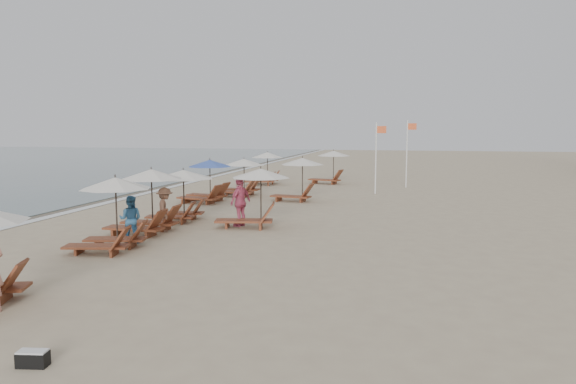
% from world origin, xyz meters
% --- Properties ---
extents(ground, '(160.00, 160.00, 0.00)m').
position_xyz_m(ground, '(0.00, 0.00, 0.00)').
color(ground, tan).
rests_on(ground, ground).
extents(wet_sand_band, '(3.20, 140.00, 0.01)m').
position_xyz_m(wet_sand_band, '(-12.50, 10.00, 0.00)').
color(wet_sand_band, '#6B5E4C').
rests_on(wet_sand_band, ground).
extents(foam_line, '(0.50, 140.00, 0.02)m').
position_xyz_m(foam_line, '(-11.20, 10.00, 0.01)').
color(foam_line, white).
rests_on(foam_line, ground).
extents(lounger_station_1, '(2.51, 2.13, 2.27)m').
position_xyz_m(lounger_station_1, '(-5.24, 1.14, 1.11)').
color(lounger_station_1, brown).
rests_on(lounger_station_1, ground).
extents(lounger_station_2, '(2.66, 2.23, 2.30)m').
position_xyz_m(lounger_station_2, '(-5.54, 3.95, 1.07)').
color(lounger_station_2, brown).
rests_on(lounger_station_2, ground).
extents(lounger_station_3, '(2.65, 2.46, 2.07)m').
position_xyz_m(lounger_station_3, '(-5.42, 6.59, 1.14)').
color(lounger_station_3, brown).
rests_on(lounger_station_3, ground).
extents(lounger_station_4, '(2.72, 2.34, 2.16)m').
position_xyz_m(lounger_station_4, '(-6.48, 12.02, 1.01)').
color(lounger_station_4, brown).
rests_on(lounger_station_4, ground).
extents(lounger_station_5, '(2.76, 2.29, 2.06)m').
position_xyz_m(lounger_station_5, '(-5.61, 14.94, 0.97)').
color(lounger_station_5, brown).
rests_on(lounger_station_5, ground).
extents(lounger_station_6, '(2.58, 2.30, 2.16)m').
position_xyz_m(lounger_station_6, '(-5.86, 20.98, 1.02)').
color(lounger_station_6, brown).
rests_on(lounger_station_6, ground).
extents(inland_station_0, '(2.87, 2.24, 2.22)m').
position_xyz_m(inland_station_0, '(-2.13, 5.86, 1.29)').
color(inland_station_0, brown).
rests_on(inland_station_0, ground).
extents(inland_station_1, '(2.79, 2.24, 2.22)m').
position_xyz_m(inland_station_1, '(-2.01, 13.43, 1.33)').
color(inland_station_1, brown).
rests_on(inland_station_1, ground).
extents(inland_station_2, '(2.88, 2.25, 2.22)m').
position_xyz_m(inland_station_2, '(-1.71, 22.49, 1.29)').
color(inland_station_2, brown).
rests_on(inland_station_2, ground).
extents(beachgoer_mid_a, '(0.86, 0.73, 1.55)m').
position_xyz_m(beachgoer_mid_a, '(-5.26, 2.39, 0.77)').
color(beachgoer_mid_a, '#2F648E').
rests_on(beachgoer_mid_a, ground).
extents(beachgoer_mid_b, '(1.00, 1.20, 1.61)m').
position_xyz_m(beachgoer_mid_b, '(-5.03, 4.44, 0.80)').
color(beachgoer_mid_b, brown).
rests_on(beachgoer_mid_b, ground).
extents(beachgoer_far_a, '(0.83, 1.19, 1.87)m').
position_xyz_m(beachgoer_far_a, '(-2.66, 6.01, 0.94)').
color(beachgoer_far_a, '#CA5172').
rests_on(beachgoer_far_a, ground).
extents(duffel_bag, '(0.50, 0.31, 0.26)m').
position_xyz_m(duffel_bag, '(-2.09, -6.38, 0.13)').
color(duffel_bag, black).
rests_on(duffel_bag, ground).
extents(flag_pole_near, '(0.60, 0.08, 4.06)m').
position_xyz_m(flag_pole_near, '(1.74, 17.53, 2.26)').
color(flag_pole_near, silver).
rests_on(flag_pole_near, ground).
extents(flag_pole_far, '(0.60, 0.08, 4.24)m').
position_xyz_m(flag_pole_far, '(3.43, 21.34, 2.36)').
color(flag_pole_far, silver).
rests_on(flag_pole_far, ground).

